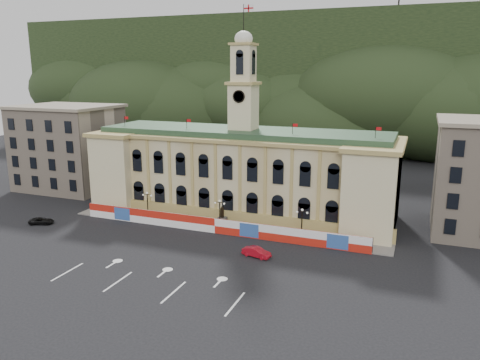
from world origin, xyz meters
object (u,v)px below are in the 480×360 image
at_px(red_sedan, 257,252).
at_px(black_suv, 41,221).
at_px(statue, 222,221).
at_px(lamp_center, 220,212).

relative_size(red_sedan, black_suv, 0.99).
xyz_separation_m(red_sedan, black_suv, (-39.67, 0.16, -0.13)).
relative_size(statue, red_sedan, 0.84).
height_order(statue, black_suv, statue).
bearing_deg(black_suv, red_sedan, -113.05).
distance_m(statue, lamp_center, 2.14).
relative_size(lamp_center, black_suv, 1.15).
distance_m(statue, black_suv, 31.57).
bearing_deg(black_suv, lamp_center, -96.44).
height_order(statue, red_sedan, statue).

